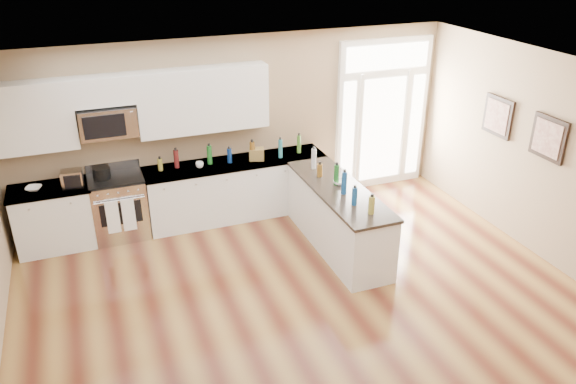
{
  "coord_description": "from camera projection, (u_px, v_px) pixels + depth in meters",
  "views": [
    {
      "loc": [
        -2.26,
        -4.13,
        4.26
      ],
      "look_at": [
        0.07,
        2.0,
        1.13
      ],
      "focal_mm": 35.0,
      "sensor_mm": 36.0,
      "label": 1
    }
  ],
  "objects": [
    {
      "name": "upper_cabinet_right",
      "position": [
        203.0,
        100.0,
        8.26
      ],
      "size": [
        1.94,
        0.33,
        0.95
      ],
      "primitive_type": "cube",
      "color": "silver",
      "rests_on": "room_shell"
    },
    {
      "name": "cup_counter",
      "position": [
        200.0,
        165.0,
        8.45
      ],
      "size": [
        0.14,
        0.14,
        0.09
      ],
      "primitive_type": "imported",
      "rotation": [
        0.0,
        0.0,
        0.29
      ],
      "color": "white",
      "rests_on": "back_cabinet_right"
    },
    {
      "name": "upper_cabinet_left",
      "position": [
        34.0,
        117.0,
        7.52
      ],
      "size": [
        1.04,
        0.33,
        0.95
      ],
      "primitive_type": "cube",
      "color": "silver",
      "rests_on": "room_shell"
    },
    {
      "name": "back_cabinet_left",
      "position": [
        55.0,
        219.0,
        8.04
      ],
      "size": [
        1.1,
        0.66,
        0.94
      ],
      "color": "silver",
      "rests_on": "ground"
    },
    {
      "name": "wall_art_far",
      "position": [
        548.0,
        138.0,
        7.43
      ],
      "size": [
        0.05,
        0.58,
        0.58
      ],
      "color": "black",
      "rests_on": "room_shell"
    },
    {
      "name": "ground",
      "position": [
        348.0,
        362.0,
        6.04
      ],
      "size": [
        8.0,
        8.0,
        0.0
      ],
      "primitive_type": "plane",
      "color": "#502316"
    },
    {
      "name": "peninsula_cabinet",
      "position": [
        338.0,
        220.0,
        8.04
      ],
      "size": [
        0.69,
        2.32,
        0.94
      ],
      "color": "silver",
      "rests_on": "ground"
    },
    {
      "name": "bowl_left",
      "position": [
        34.0,
        188.0,
        7.74
      ],
      "size": [
        0.26,
        0.26,
        0.05
      ],
      "primitive_type": "imported",
      "rotation": [
        0.0,
        0.0,
        -0.29
      ],
      "color": "white",
      "rests_on": "back_cabinet_left"
    },
    {
      "name": "bowl_peninsula",
      "position": [
        339.0,
        182.0,
        7.92
      ],
      "size": [
        0.23,
        0.23,
        0.06
      ],
      "primitive_type": "imported",
      "rotation": [
        0.0,
        0.0,
        0.38
      ],
      "color": "white",
      "rests_on": "peninsula_cabinet"
    },
    {
      "name": "room_shell",
      "position": [
        356.0,
        223.0,
        5.31
      ],
      "size": [
        8.0,
        8.0,
        8.0
      ],
      "color": "#937C5D",
      "rests_on": "ground"
    },
    {
      "name": "microwave",
      "position": [
        108.0,
        122.0,
        7.86
      ],
      "size": [
        0.78,
        0.41,
        0.42
      ],
      "color": "silver",
      "rests_on": "room_shell"
    },
    {
      "name": "upper_cabinet_short",
      "position": [
        103.0,
        90.0,
        7.7
      ],
      "size": [
        0.82,
        0.33,
        0.4
      ],
      "primitive_type": "cube",
      "color": "silver",
      "rests_on": "room_shell"
    },
    {
      "name": "kitchen_range",
      "position": [
        119.0,
        207.0,
        8.31
      ],
      "size": [
        0.77,
        0.69,
        1.08
      ],
      "color": "silver",
      "rests_on": "ground"
    },
    {
      "name": "toaster_oven",
      "position": [
        72.0,
        179.0,
        7.81
      ],
      "size": [
        0.3,
        0.25,
        0.24
      ],
      "primitive_type": "cube",
      "rotation": [
        0.0,
        0.0,
        -0.09
      ],
      "color": "silver",
      "rests_on": "back_cabinet_left"
    },
    {
      "name": "stockpot",
      "position": [
        102.0,
        173.0,
        8.04
      ],
      "size": [
        0.28,
        0.28,
        0.19
      ],
      "primitive_type": "cylinder",
      "rotation": [
        0.0,
        0.0,
        -0.18
      ],
      "color": "black",
      "rests_on": "kitchen_range"
    },
    {
      "name": "counter_bottles",
      "position": [
        282.0,
        166.0,
        8.18
      ],
      "size": [
        2.35,
        2.45,
        0.32
      ],
      "color": "#19591E",
      "rests_on": "back_cabinet_right"
    },
    {
      "name": "wall_art_near",
      "position": [
        498.0,
        116.0,
        8.28
      ],
      "size": [
        0.05,
        0.58,
        0.58
      ],
      "color": "black",
      "rests_on": "room_shell"
    },
    {
      "name": "back_cabinet_right",
      "position": [
        237.0,
        190.0,
        8.92
      ],
      "size": [
        2.85,
        0.66,
        0.94
      ],
      "color": "silver",
      "rests_on": "ground"
    },
    {
      "name": "entry_door",
      "position": [
        382.0,
        115.0,
        9.63
      ],
      "size": [
        1.7,
        0.1,
        2.6
      ],
      "color": "white",
      "rests_on": "ground"
    },
    {
      "name": "cardboard_box",
      "position": [
        257.0,
        154.0,
        8.72
      ],
      "size": [
        0.27,
        0.23,
        0.19
      ],
      "primitive_type": "cube",
      "rotation": [
        0.0,
        0.0,
        -0.33
      ],
      "color": "brown",
      "rests_on": "back_cabinet_right"
    }
  ]
}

